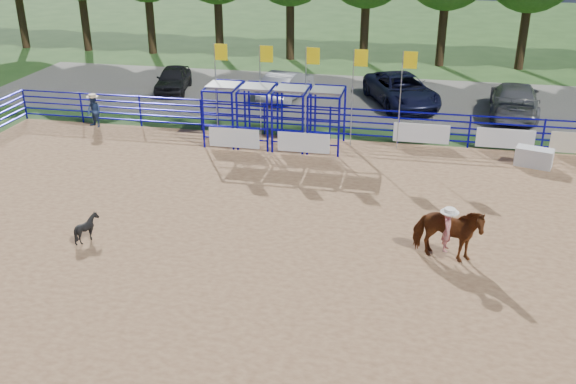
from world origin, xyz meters
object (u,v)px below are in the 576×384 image
(spectator_cowboy, at_px, (94,111))
(car_a, at_px, (173,79))
(car_b, at_px, (286,85))
(horse_and_rider, at_px, (448,231))
(car_c, at_px, (401,90))
(calf, at_px, (87,228))
(announcer_table, at_px, (534,157))
(car_d, at_px, (514,99))

(spectator_cowboy, height_order, car_a, spectator_cowboy)
(car_b, bearing_deg, horse_and_rider, 127.09)
(spectator_cowboy, relative_size, car_c, 0.27)
(car_a, bearing_deg, calf, -87.95)
(horse_and_rider, bearing_deg, car_b, 116.52)
(announcer_table, xyz_separation_m, car_c, (-5.56, 7.83, 0.41))
(calf, relative_size, spectator_cowboy, 0.55)
(spectator_cowboy, distance_m, car_d, 20.42)
(car_a, distance_m, car_b, 6.53)
(spectator_cowboy, bearing_deg, car_b, 40.63)
(car_d, bearing_deg, calf, 54.10)
(horse_and_rider, relative_size, car_a, 0.56)
(announcer_table, relative_size, car_c, 0.24)
(calf, bearing_deg, car_c, -52.53)
(car_c, bearing_deg, announcer_table, -77.35)
(car_d, bearing_deg, horse_and_rider, 82.25)
(announcer_table, height_order, car_d, car_d)
(spectator_cowboy, height_order, car_d, car_d)
(spectator_cowboy, relative_size, car_b, 0.34)
(calf, bearing_deg, announcer_table, -82.27)
(announcer_table, distance_m, spectator_cowboy, 19.59)
(calf, bearing_deg, spectator_cowboy, 0.63)
(calf, height_order, car_d, car_d)
(spectator_cowboy, relative_size, car_a, 0.38)
(announcer_table, bearing_deg, car_b, 146.00)
(horse_and_rider, height_order, car_d, horse_and_rider)
(car_a, bearing_deg, horse_and_rider, -58.47)
(car_c, bearing_deg, car_d, -29.99)
(car_c, bearing_deg, car_a, 156.02)
(calf, height_order, car_b, car_b)
(calf, xyz_separation_m, car_c, (8.92, 17.16, 0.37))
(car_b, relative_size, car_d, 0.81)
(calf, bearing_deg, horse_and_rider, -109.78)
(calf, distance_m, car_b, 17.46)
(calf, distance_m, car_d, 21.92)
(car_a, bearing_deg, car_d, -13.23)
(car_a, bearing_deg, announcer_table, -34.09)
(announcer_table, height_order, car_c, car_c)
(car_b, bearing_deg, spectator_cowboy, 51.20)
(horse_and_rider, relative_size, car_b, 0.49)
(announcer_table, relative_size, calf, 1.66)
(horse_and_rider, distance_m, car_c, 16.27)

